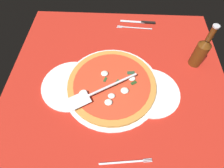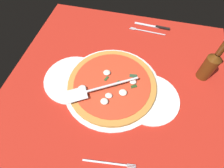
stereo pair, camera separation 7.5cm
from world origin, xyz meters
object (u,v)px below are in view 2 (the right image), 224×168
Objects in this scene: dinner_plate_left at (73,79)px; beer_bottle at (210,65)px; place_setting_far at (151,29)px; pizza at (112,84)px; pizza_server at (98,89)px; dinner_plate_right at (150,99)px.

dinner_plate_left is 1.16× the size of beer_bottle.
place_setting_far reaches higher than dinner_plate_left.
pizza_server is (-4.51, -4.79, 2.52)cm from pizza.
pizza is (-16.78, 2.36, 1.24)cm from dinner_plate_right.
pizza is at bearing -164.48° from pizza_server.
place_setting_far is (12.39, 40.22, -1.37)cm from pizza.
dinner_plate_left is at bearing 56.91° from place_setting_far.
pizza_server is at bearing -155.35° from beer_bottle.
dinner_plate_left is at bearing -178.27° from pizza.
pizza_server is 47.06cm from beer_bottle.
dinner_plate_right is at bearing 155.34° from pizza_server.
beer_bottle is at bearing 15.37° from dinner_plate_left.
pizza_server is at bearing 72.64° from place_setting_far.
place_setting_far is (-4.39, 42.58, -0.14)cm from dinner_plate_right.
dinner_plate_right is 1.09× the size of beer_bottle.
pizza is at bearing -158.81° from beer_bottle.
dinner_plate_right is 1.14× the size of place_setting_far.
pizza_server is at bearing -133.30° from pizza.
dinner_plate_right is 0.64× the size of pizza.
place_setting_far is at bearing 135.30° from beer_bottle.
beer_bottle is at bearing 138.51° from place_setting_far.
place_setting_far is (29.94, 40.75, -0.14)cm from dinner_plate_left.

